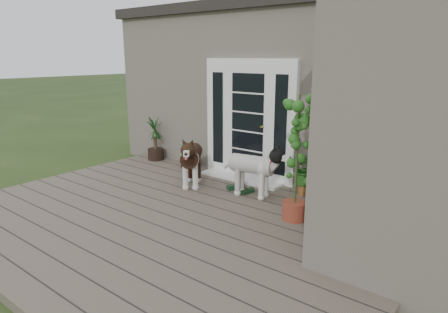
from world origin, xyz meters
The scene contains 16 objects.
deck centered at (0.00, 0.40, 0.06)m, with size 6.20×4.60×0.12m, color #6B5B4C.
house_main centered at (0.00, 4.65, 1.55)m, with size 7.40×4.00×3.10m, color #665E54.
roof_main centered at (0.00, 4.65, 3.20)m, with size 7.60×4.20×0.20m, color #2D2826.
house_wing centered at (2.90, 1.50, 1.55)m, with size 1.60×2.40×3.10m, color #665E54.
door_unit centered at (-0.20, 2.60, 1.19)m, with size 1.90×0.14×2.15m, color white.
door_step centered at (-0.20, 2.40, 0.14)m, with size 1.60×0.40×0.05m, color white.
brindle_dog centered at (-0.68, 1.59, 0.51)m, with size 0.41×0.95×0.79m, color #341C13, non-canonical shape.
white_dog centered at (0.43, 1.80, 0.50)m, with size 0.39×0.92×0.77m, color white, non-canonical shape.
spider_plant centered at (-1.52, 2.40, 0.41)m, with size 0.55×0.55×0.58m, color #8AA063, non-canonical shape.
yucca centered at (-2.50, 2.40, 0.59)m, with size 0.66×0.66×0.95m, color black, non-canonical shape.
herb_a centered at (1.07, 2.40, 0.44)m, with size 0.50×0.50×0.64m, color #164F1A.
herb_b centered at (1.51, 2.05, 0.44)m, with size 0.42×0.42×0.64m, color #215618.
herb_c centered at (2.11, 2.40, 0.38)m, with size 0.34×0.34×0.52m, color #2E661D.
sapling centered at (1.42, 1.39, 1.01)m, with size 0.52×0.52×1.78m, color #255E1A, non-canonical shape.
clog_left centered at (0.31, 1.85, 0.16)m, with size 0.12×0.26×0.08m, color black, non-canonical shape.
clog_right centered at (0.03, 1.90, 0.17)m, with size 0.16×0.34×0.10m, color #13301C, non-canonical shape.
Camera 1 is at (3.77, -3.16, 2.31)m, focal length 31.40 mm.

